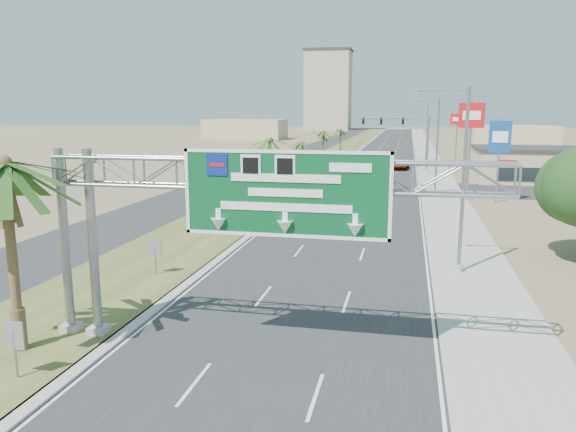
% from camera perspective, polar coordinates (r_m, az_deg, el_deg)
% --- Properties ---
extents(road, '(12.00, 300.00, 0.02)m').
position_cam_1_polar(road, '(119.38, 9.89, 6.32)').
color(road, '#28282B').
rests_on(road, ground).
extents(sidewalk_right, '(4.00, 300.00, 0.10)m').
position_cam_1_polar(sidewalk_right, '(119.35, 13.99, 6.18)').
color(sidewalk_right, '#9E9B93').
rests_on(sidewalk_right, ground).
extents(median_grass, '(7.00, 300.00, 0.12)m').
position_cam_1_polar(median_grass, '(120.17, 5.09, 6.48)').
color(median_grass, '#475023').
rests_on(median_grass, ground).
extents(opposing_road, '(8.00, 300.00, 0.02)m').
position_cam_1_polar(opposing_road, '(121.22, 1.78, 6.53)').
color(opposing_road, '#28282B').
rests_on(opposing_road, ground).
extents(sign_gantry, '(16.75, 1.24, 7.50)m').
position_cam_1_polar(sign_gantry, '(19.89, -4.41, 2.73)').
color(sign_gantry, gray).
rests_on(sign_gantry, ground).
extents(palm_near, '(5.70, 5.70, 8.35)m').
position_cam_1_polar(palm_near, '(21.90, -26.93, 4.64)').
color(palm_near, brown).
rests_on(palm_near, ground).
extents(palm_row_b, '(3.99, 3.99, 5.95)m').
position_cam_1_polar(palm_row_b, '(43.48, -6.87, 5.47)').
color(palm_row_b, brown).
rests_on(palm_row_b, ground).
extents(palm_row_c, '(3.99, 3.99, 6.75)m').
position_cam_1_polar(palm_row_c, '(58.75, -1.81, 7.63)').
color(palm_row_c, brown).
rests_on(palm_row_c, ground).
extents(palm_row_d, '(3.99, 3.99, 5.45)m').
position_cam_1_polar(palm_row_d, '(76.39, 1.45, 7.40)').
color(palm_row_d, brown).
rests_on(palm_row_d, ground).
extents(palm_row_e, '(3.99, 3.99, 6.15)m').
position_cam_1_polar(palm_row_e, '(95.08, 3.58, 8.44)').
color(palm_row_e, brown).
rests_on(palm_row_e, ground).
extents(palm_row_f, '(3.99, 3.99, 5.75)m').
position_cam_1_polar(palm_row_f, '(119.86, 5.37, 8.69)').
color(palm_row_f, brown).
rests_on(palm_row_f, ground).
extents(streetlight_near, '(3.27, 0.44, 10.00)m').
position_cam_1_polar(streetlight_near, '(31.36, 17.01, 2.70)').
color(streetlight_near, gray).
rests_on(streetlight_near, ground).
extents(streetlight_mid, '(3.27, 0.44, 10.00)m').
position_cam_1_polar(streetlight_mid, '(61.17, 14.70, 6.50)').
color(streetlight_mid, gray).
rests_on(streetlight_mid, ground).
extents(streetlight_far, '(3.27, 0.44, 10.00)m').
position_cam_1_polar(streetlight_far, '(97.09, 13.80, 7.97)').
color(streetlight_far, gray).
rests_on(streetlight_far, ground).
extents(signal_mast, '(10.28, 0.71, 8.00)m').
position_cam_1_polar(signal_mast, '(81.04, 12.59, 7.65)').
color(signal_mast, gray).
rests_on(signal_mast, ground).
extents(store_building, '(18.00, 10.00, 4.00)m').
position_cam_1_polar(store_building, '(77.27, 25.14, 4.64)').
color(store_building, tan).
rests_on(store_building, ground).
extents(median_signback_a, '(0.75, 0.08, 2.08)m').
position_cam_1_polar(median_signback_a, '(20.74, -26.06, -11.21)').
color(median_signback_a, gray).
rests_on(median_signback_a, ground).
extents(median_signback_b, '(0.75, 0.08, 2.08)m').
position_cam_1_polar(median_signback_b, '(30.84, -13.37, -3.39)').
color(median_signback_b, gray).
rests_on(median_signback_b, ground).
extents(tower_distant, '(20.00, 16.00, 35.00)m').
position_cam_1_polar(tower_distant, '(261.67, 4.10, 12.58)').
color(tower_distant, tan).
rests_on(tower_distant, ground).
extents(building_distant_left, '(24.00, 14.00, 6.00)m').
position_cam_1_polar(building_distant_left, '(176.17, -4.35, 8.78)').
color(building_distant_left, tan).
rests_on(building_distant_left, ground).
extents(building_distant_right, '(20.00, 12.00, 5.00)m').
position_cam_1_polar(building_distant_right, '(151.26, 21.92, 7.55)').
color(building_distant_right, tan).
rests_on(building_distant_right, ground).
extents(car_left_lane, '(1.94, 4.17, 1.38)m').
position_cam_1_polar(car_left_lane, '(42.89, 0.50, -0.21)').
color(car_left_lane, black).
rests_on(car_left_lane, ground).
extents(car_mid_lane, '(1.97, 4.77, 1.54)m').
position_cam_1_polar(car_mid_lane, '(64.37, 7.59, 3.43)').
color(car_mid_lane, '#691509').
rests_on(car_mid_lane, ground).
extents(car_right_lane, '(2.95, 5.58, 1.50)m').
position_cam_1_polar(car_right_lane, '(86.59, 11.29, 5.15)').
color(car_right_lane, gray).
rests_on(car_right_lane, ground).
extents(car_far, '(2.82, 5.85, 1.64)m').
position_cam_1_polar(car_far, '(93.71, 8.23, 5.70)').
color(car_far, black).
rests_on(car_far, ground).
extents(pole_sign_red_near, '(2.39, 0.98, 9.72)m').
position_cam_1_polar(pole_sign_red_near, '(57.74, 18.11, 9.08)').
color(pole_sign_red_near, gray).
rests_on(pole_sign_red_near, ground).
extents(pole_sign_blue, '(2.01, 0.81, 8.03)m').
position_cam_1_polar(pole_sign_blue, '(57.15, 20.71, 7.19)').
color(pole_sign_blue, gray).
rests_on(pole_sign_blue, ground).
extents(pole_sign_red_far, '(2.22, 0.58, 8.46)m').
position_cam_1_polar(pole_sign_red_far, '(98.09, 16.81, 9.01)').
color(pole_sign_red_far, gray).
rests_on(pole_sign_red_far, ground).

